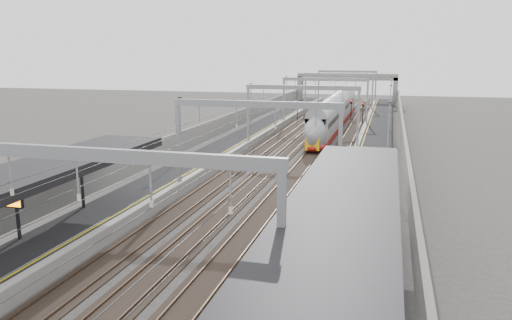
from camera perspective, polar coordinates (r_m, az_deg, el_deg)
The scene contains 13 objects.
platform_left at distance 62.18m, azimuth -1.62°, elevation 2.25°, with size 4.00×120.00×1.00m, color black.
platform_right at distance 59.64m, azimuth 13.27°, elevation 1.52°, with size 4.00×120.00×1.00m, color black.
tracks at distance 60.48m, azimuth 5.66°, elevation 1.49°, with size 11.40×140.00×0.20m.
overhead_line at distance 66.20m, azimuth 6.73°, elevation 7.69°, with size 13.00×140.00×6.60m.
canopy_right at distance 17.75m, azimuth 9.09°, elevation -7.40°, with size 4.40×30.00×4.24m.
overbridge at distance 114.25m, azimuth 10.35°, elevation 8.90°, with size 22.00×2.20×6.90m.
wall_left at distance 62.99m, azimuth -4.42°, elevation 3.36°, with size 0.30×120.00×3.20m, color slate.
wall_right at distance 59.46m, azimuth 16.41°, elevation 2.40°, with size 0.30×120.00×3.20m, color slate.
train at distance 76.65m, azimuth 8.91°, elevation 5.07°, with size 2.54×46.35×4.03m.
bench at distance 27.49m, azimuth 13.28°, elevation -8.21°, with size 1.04×2.03×1.01m.
signal_green at distance 83.31m, azimuth 4.76°, elevation 6.00°, with size 0.32×0.32×3.48m.
signal_red_near at distance 87.37m, azimuth 10.84°, elevation 6.10°, with size 0.32×0.32×3.48m.
signal_red_far at distance 82.85m, azimuth 12.13°, elevation 5.75°, with size 0.32×0.32×3.48m.
Camera 1 is at (9.64, -13.71, 10.91)m, focal length 35.00 mm.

